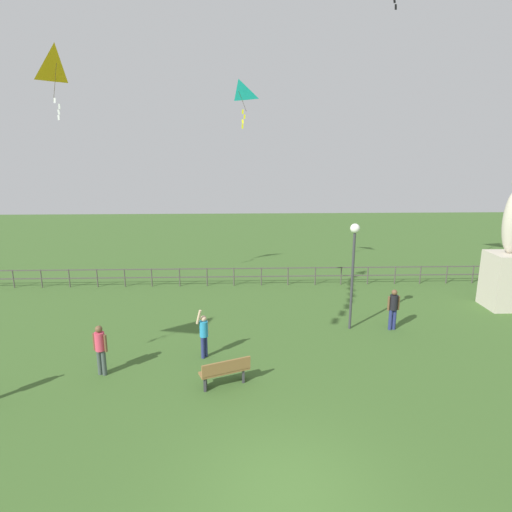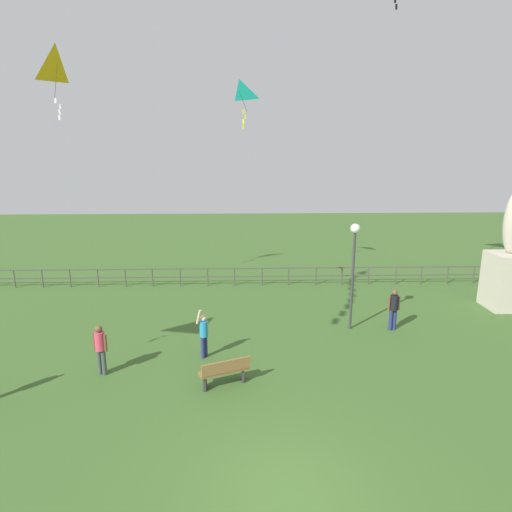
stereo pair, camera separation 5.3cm
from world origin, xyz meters
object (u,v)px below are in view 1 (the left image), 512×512
object	(u,v)px
statue_monument	(507,265)
kite_2	(239,92)
lamppost	(354,253)
person_2	(100,347)
park_bench	(225,371)
person_3	(204,333)
person_1	(393,307)
kite_4	(56,65)

from	to	relation	value
statue_monument	kite_2	distance (m)	14.18
lamppost	person_2	size ratio (longest dim) A/B	2.55
park_bench	person_3	size ratio (longest dim) A/B	0.88
park_bench	kite_2	bearing A→B (deg)	87.28
person_1	lamppost	bearing A→B (deg)	174.72
person_1	kite_4	distance (m)	16.21
statue_monument	lamppost	size ratio (longest dim) A/B	1.39
statue_monument	park_bench	size ratio (longest dim) A/B	3.74
lamppost	person_3	bearing A→B (deg)	-157.92
statue_monument	person_1	bearing A→B (deg)	-158.53
person_3	kite_2	xyz separation A→B (m)	(1.22, 7.61, 8.50)
kite_2	person_3	bearing A→B (deg)	-99.08
person_3	kite_2	distance (m)	11.48
lamppost	person_3	distance (m)	6.31
statue_monument	kite_4	distance (m)	20.47
lamppost	kite_4	size ratio (longest dim) A/B	1.48
person_2	kite_4	world-z (taller)	kite_4
person_3	kite_2	bearing A→B (deg)	80.92
kite_2	kite_4	world-z (taller)	kite_4
person_2	kite_4	bearing A→B (deg)	114.80
statue_monument	park_bench	bearing A→B (deg)	-152.93
person_1	person_2	size ratio (longest dim) A/B	1.00
lamppost	person_3	xyz separation A→B (m)	(-5.49, -2.23, -2.17)
kite_2	statue_monument	bearing A→B (deg)	-15.78
person_3	park_bench	bearing A→B (deg)	-67.29
person_1	person_2	bearing A→B (deg)	-162.88
lamppost	park_bench	bearing A→B (deg)	-139.30
person_1	kite_4	world-z (taller)	kite_4
park_bench	person_2	bearing A→B (deg)	168.59
person_3	kite_2	size ratio (longest dim) A/B	0.84
park_bench	kite_2	size ratio (longest dim) A/B	0.74
park_bench	person_3	bearing A→B (deg)	112.71
kite_4	person_2	bearing A→B (deg)	-65.20
statue_monument	kite_4	size ratio (longest dim) A/B	2.05
person_1	person_3	size ratio (longest dim) A/B	0.93
statue_monument	kite_4	world-z (taller)	kite_4
park_bench	kite_2	world-z (taller)	kite_2
park_bench	person_2	distance (m)	3.95
lamppost	statue_monument	bearing A→B (deg)	15.98
lamppost	park_bench	world-z (taller)	lamppost
statue_monument	person_3	world-z (taller)	statue_monument
lamppost	kite_2	distance (m)	9.35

